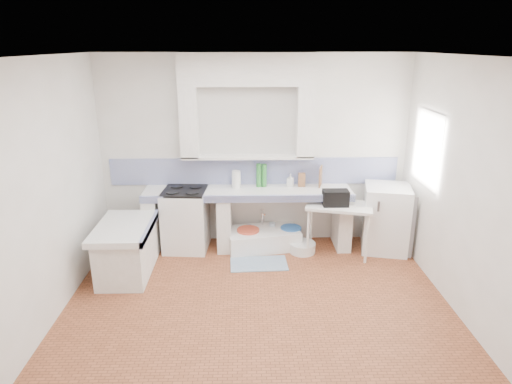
{
  "coord_description": "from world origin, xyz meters",
  "views": [
    {
      "loc": [
        -0.14,
        -4.43,
        2.92
      ],
      "look_at": [
        0.0,
        1.0,
        1.1
      ],
      "focal_mm": 31.33,
      "sensor_mm": 36.0,
      "label": 1
    }
  ],
  "objects_px": {
    "sink": "(263,239)",
    "side_table": "(338,230)",
    "fridge": "(386,218)",
    "stove": "(186,220)"
  },
  "relations": [
    {
      "from": "sink",
      "to": "fridge",
      "type": "relative_size",
      "value": 1.08
    },
    {
      "from": "stove",
      "to": "sink",
      "type": "xyz_separation_m",
      "value": [
        1.13,
        -0.0,
        -0.32
      ]
    },
    {
      "from": "stove",
      "to": "fridge",
      "type": "distance_m",
      "value": 2.92
    },
    {
      "from": "stove",
      "to": "side_table",
      "type": "height_order",
      "value": "stove"
    },
    {
      "from": "sink",
      "to": "fridge",
      "type": "xyz_separation_m",
      "value": [
        1.79,
        -0.1,
        0.36
      ]
    },
    {
      "from": "sink",
      "to": "side_table",
      "type": "relative_size",
      "value": 1.16
    },
    {
      "from": "fridge",
      "to": "side_table",
      "type": "bearing_deg",
      "value": -156.49
    },
    {
      "from": "side_table",
      "to": "fridge",
      "type": "bearing_deg",
      "value": 25.49
    },
    {
      "from": "stove",
      "to": "fridge",
      "type": "bearing_deg",
      "value": 2.24
    },
    {
      "from": "stove",
      "to": "side_table",
      "type": "relative_size",
      "value": 0.97
    }
  ]
}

